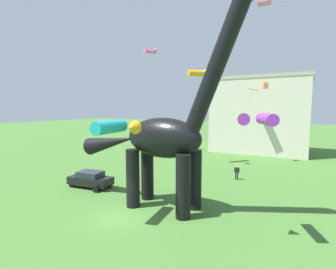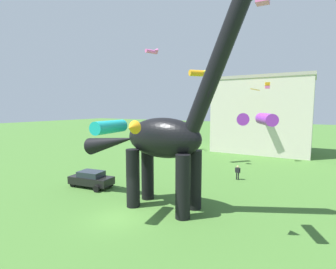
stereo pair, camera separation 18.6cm
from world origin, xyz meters
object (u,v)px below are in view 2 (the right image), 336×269
(parked_sedan_left, at_px, (91,179))
(kite_high_right, at_px, (261,119))
(kite_near_low, at_px, (255,90))
(kite_mid_left, at_px, (267,85))
(kite_near_high, at_px, (152,51))
(kite_drifting, at_px, (114,127))
(person_far_spectator, at_px, (238,171))
(kite_far_right, at_px, (201,73))
(dinosaur_sculpture, at_px, (163,138))

(parked_sedan_left, height_order, kite_high_right, kite_high_right)
(kite_near_low, height_order, kite_high_right, kite_near_low)
(kite_mid_left, bearing_deg, parked_sedan_left, -122.85)
(kite_near_low, bearing_deg, kite_mid_left, -48.96)
(kite_near_high, distance_m, kite_drifting, 28.85)
(kite_drifting, bearing_deg, kite_high_right, 13.00)
(person_far_spectator, bearing_deg, kite_near_low, -105.84)
(kite_high_right, bearing_deg, person_far_spectator, 109.51)
(kite_mid_left, height_order, kite_far_right, kite_far_right)
(person_far_spectator, distance_m, kite_mid_left, 13.88)
(kite_mid_left, bearing_deg, kite_near_high, -178.99)
(person_far_spectator, relative_size, kite_high_right, 0.64)
(kite_mid_left, bearing_deg, kite_far_right, -143.71)
(kite_high_right, bearing_deg, kite_drifting, -167.00)
(dinosaur_sculpture, relative_size, kite_near_high, 6.47)
(kite_mid_left, relative_size, kite_high_right, 0.35)
(parked_sedan_left, xyz_separation_m, kite_near_high, (-5.54, 19.16, 16.03))
(kite_drifting, height_order, kite_far_right, kite_far_right)
(parked_sedan_left, relative_size, person_far_spectator, 2.90)
(kite_near_low, distance_m, kite_high_right, 25.16)
(dinosaur_sculpture, relative_size, kite_near_low, 7.40)
(person_far_spectator, relative_size, kite_near_low, 0.76)
(kite_mid_left, bearing_deg, person_far_spectator, -95.99)
(kite_near_high, relative_size, kite_near_low, 1.14)
(person_far_spectator, bearing_deg, dinosaur_sculpture, 53.28)
(kite_far_right, height_order, kite_high_right, kite_far_right)
(person_far_spectator, xyz_separation_m, kite_mid_left, (1.05, 9.95, 9.62))
(parked_sedan_left, height_order, kite_near_low, kite_near_low)
(kite_high_right, bearing_deg, kite_near_high, 134.52)
(kite_near_high, relative_size, kite_far_right, 0.77)
(parked_sedan_left, distance_m, person_far_spectator, 14.95)
(dinosaur_sculpture, relative_size, person_far_spectator, 9.79)
(kite_near_low, bearing_deg, kite_high_right, -77.76)
(kite_far_right, bearing_deg, dinosaur_sculpture, -77.70)
(parked_sedan_left, height_order, person_far_spectator, parked_sedan_left)
(kite_far_right, bearing_deg, parked_sedan_left, -110.49)
(parked_sedan_left, distance_m, kite_high_right, 17.16)
(kite_far_right, xyz_separation_m, kite_high_right, (10.53, -16.66, -5.05))
(parked_sedan_left, relative_size, kite_high_right, 1.86)
(kite_near_high, bearing_deg, kite_far_right, -25.01)
(dinosaur_sculpture, distance_m, parked_sedan_left, 9.71)
(kite_near_high, distance_m, kite_mid_left, 19.18)
(dinosaur_sculpture, xyz_separation_m, kite_near_low, (1.98, 22.67, 4.84))
(kite_near_high, relative_size, kite_high_right, 0.97)
(dinosaur_sculpture, relative_size, kite_far_right, 4.98)
(dinosaur_sculpture, bearing_deg, person_far_spectator, 50.92)
(kite_drifting, bearing_deg, kite_near_low, 82.73)
(person_far_spectator, height_order, kite_far_right, kite_far_right)
(dinosaur_sculpture, height_order, person_far_spectator, dinosaur_sculpture)
(parked_sedan_left, bearing_deg, kite_mid_left, 49.37)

